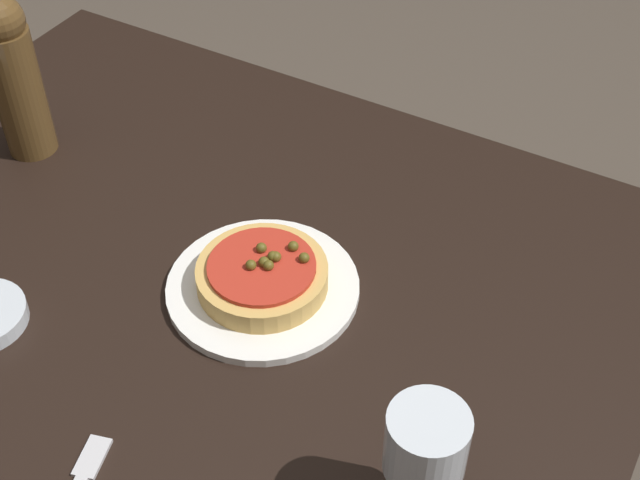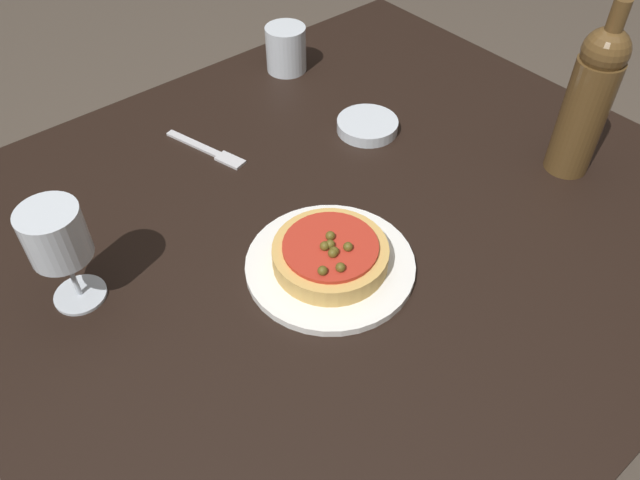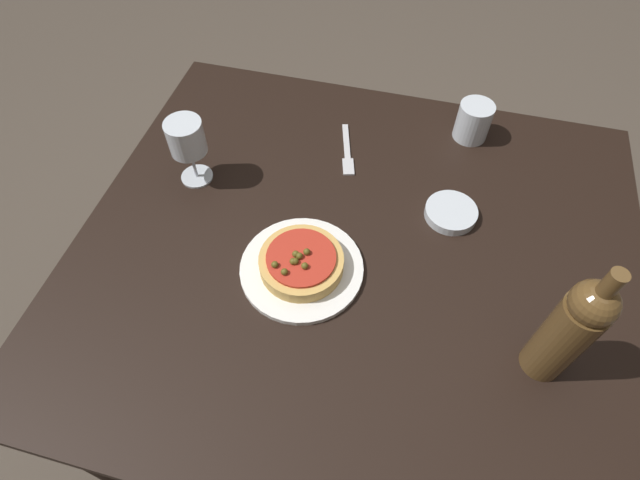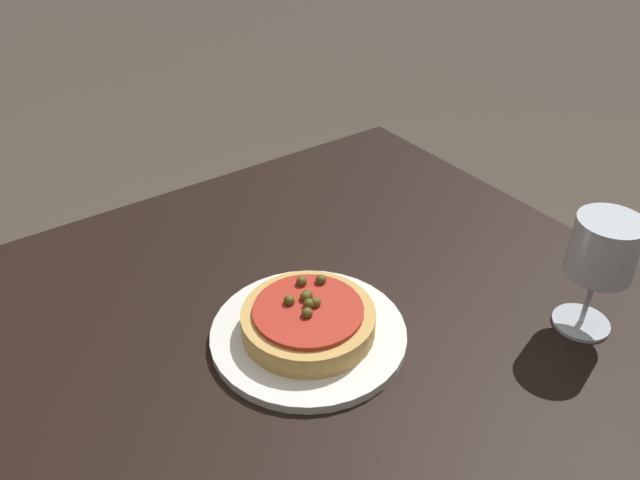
# 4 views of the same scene
# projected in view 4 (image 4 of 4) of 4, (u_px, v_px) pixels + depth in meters

# --- Properties ---
(dining_table) EXTENTS (1.17, 1.05, 0.75)m
(dining_table) POSITION_uv_depth(u_px,v_px,m) (280.00, 462.00, 0.75)
(dining_table) COLOR black
(dining_table) RESTS_ON ground_plane
(dinner_plate) EXTENTS (0.25, 0.25, 0.01)m
(dinner_plate) POSITION_uv_depth(u_px,v_px,m) (308.00, 334.00, 0.79)
(dinner_plate) COLOR white
(dinner_plate) RESTS_ON dining_table
(pizza) EXTENTS (0.17, 0.17, 0.05)m
(pizza) POSITION_uv_depth(u_px,v_px,m) (308.00, 319.00, 0.78)
(pizza) COLOR tan
(pizza) RESTS_ON dinner_plate
(wine_glass) EXTENTS (0.08, 0.08, 0.16)m
(wine_glass) POSITION_uv_depth(u_px,v_px,m) (603.00, 252.00, 0.75)
(wine_glass) COLOR silver
(wine_glass) RESTS_ON dining_table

